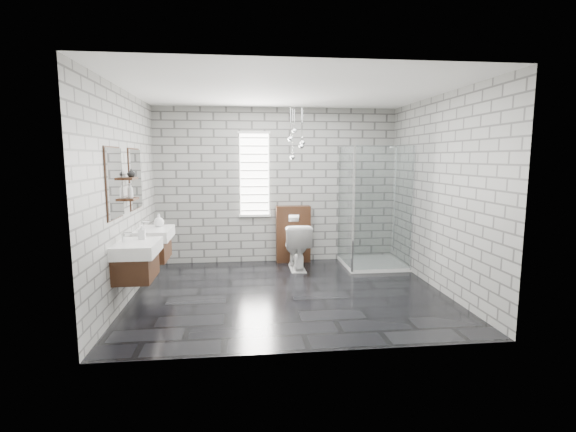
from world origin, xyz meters
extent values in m
cube|color=black|center=(0.00, 0.00, -0.01)|extent=(4.20, 3.60, 0.02)
cube|color=white|center=(0.00, 0.00, 2.71)|extent=(4.20, 3.60, 0.02)
cube|color=gray|center=(0.00, 1.81, 1.35)|extent=(4.20, 0.02, 2.70)
cube|color=gray|center=(0.00, -1.81, 1.35)|extent=(4.20, 0.02, 2.70)
cube|color=gray|center=(-2.11, 0.00, 1.35)|extent=(0.02, 3.60, 2.70)
cube|color=gray|center=(2.11, 0.00, 1.35)|extent=(0.02, 3.60, 2.70)
cube|color=#3C2112|center=(-1.89, -0.51, 0.55)|extent=(0.42, 0.62, 0.30)
cube|color=silver|center=(-1.69, -0.51, 0.58)|extent=(0.02, 0.35, 0.01)
cube|color=white|center=(-1.87, -0.51, 0.77)|extent=(0.47, 0.70, 0.15)
cylinder|color=silver|center=(-2.02, -0.51, 0.91)|extent=(0.04, 0.04, 0.12)
cylinder|color=silver|center=(-1.97, -0.51, 0.96)|extent=(0.10, 0.02, 0.02)
cube|color=white|center=(-2.08, -0.51, 1.55)|extent=(0.03, 0.55, 0.80)
cube|color=#3C2112|center=(-2.09, -0.51, 1.55)|extent=(0.01, 0.59, 0.84)
cube|color=#3C2112|center=(-1.89, 0.45, 0.55)|extent=(0.42, 0.62, 0.30)
cube|color=silver|center=(-1.69, 0.45, 0.58)|extent=(0.02, 0.35, 0.01)
cube|color=white|center=(-1.87, 0.45, 0.77)|extent=(0.47, 0.70, 0.15)
cylinder|color=silver|center=(-2.02, 0.45, 0.91)|extent=(0.04, 0.04, 0.12)
cylinder|color=silver|center=(-1.97, 0.45, 0.96)|extent=(0.10, 0.02, 0.02)
cube|color=white|center=(-2.08, 0.45, 1.55)|extent=(0.03, 0.55, 0.80)
cube|color=#3C2112|center=(-2.09, 0.45, 1.55)|extent=(0.01, 0.59, 0.84)
cube|color=#3C2112|center=(-2.03, -0.05, 1.32)|extent=(0.14, 0.30, 0.03)
cube|color=#3C2112|center=(-2.03, -0.05, 1.58)|extent=(0.14, 0.30, 0.03)
cube|color=white|center=(-0.40, 1.79, 1.55)|extent=(0.50, 0.02, 1.40)
cube|color=white|center=(-0.40, 1.77, 2.27)|extent=(0.56, 0.04, 0.04)
cube|color=white|center=(-0.40, 1.77, 0.83)|extent=(0.56, 0.04, 0.04)
cube|color=white|center=(-0.40, 1.77, 0.92)|extent=(0.48, 0.01, 0.02)
cube|color=white|center=(-0.40, 1.77, 1.06)|extent=(0.48, 0.01, 0.02)
cube|color=white|center=(-0.40, 1.77, 1.20)|extent=(0.48, 0.01, 0.02)
cube|color=white|center=(-0.40, 1.77, 1.34)|extent=(0.48, 0.01, 0.02)
cube|color=white|center=(-0.40, 1.77, 1.48)|extent=(0.48, 0.01, 0.02)
cube|color=white|center=(-0.40, 1.77, 1.62)|extent=(0.48, 0.01, 0.02)
cube|color=white|center=(-0.40, 1.77, 1.76)|extent=(0.48, 0.01, 0.02)
cube|color=white|center=(-0.40, 1.77, 1.90)|extent=(0.48, 0.01, 0.02)
cube|color=white|center=(-0.40, 1.77, 2.04)|extent=(0.48, 0.01, 0.03)
cube|color=white|center=(-0.40, 1.77, 2.18)|extent=(0.48, 0.01, 0.03)
cube|color=#3C2112|center=(0.27, 1.70, 0.50)|extent=(0.60, 0.20, 1.00)
cube|color=silver|center=(0.27, 1.60, 0.80)|extent=(0.18, 0.01, 0.12)
cube|color=white|center=(1.60, 1.30, 0.03)|extent=(1.00, 1.00, 0.06)
cube|color=silver|center=(1.60, 0.81, 1.03)|extent=(1.00, 0.01, 2.00)
cube|color=silver|center=(1.11, 1.30, 1.03)|extent=(0.01, 1.00, 2.00)
cube|color=silver|center=(1.11, 0.81, 1.03)|extent=(0.03, 0.03, 2.00)
cube|color=silver|center=(2.08, 0.81, 1.03)|extent=(0.03, 0.03, 2.00)
cylinder|color=silver|center=(2.04, 1.50, 1.10)|extent=(0.02, 0.02, 1.80)
cylinder|color=silver|center=(1.96, 1.50, 2.02)|extent=(0.14, 0.14, 0.02)
sphere|color=silver|center=(0.17, 1.30, 2.15)|extent=(0.09, 0.09, 0.09)
cylinder|color=silver|center=(0.17, 1.30, 2.45)|extent=(0.01, 0.01, 0.51)
sphere|color=silver|center=(0.35, 1.31, 2.02)|extent=(0.09, 0.09, 0.09)
cylinder|color=silver|center=(0.35, 1.31, 2.38)|extent=(0.01, 0.01, 0.63)
sphere|color=silver|center=(0.25, 1.43, 2.28)|extent=(0.09, 0.09, 0.09)
cylinder|color=silver|center=(0.25, 1.43, 2.51)|extent=(0.01, 0.01, 0.37)
sphere|color=silver|center=(0.22, 1.37, 1.85)|extent=(0.09, 0.09, 0.09)
cylinder|color=silver|center=(0.22, 1.37, 2.30)|extent=(0.01, 0.01, 0.81)
sphere|color=silver|center=(0.38, 1.38, 2.08)|extent=(0.09, 0.09, 0.09)
cylinder|color=silver|center=(0.38, 1.38, 2.41)|extent=(0.01, 0.01, 0.57)
imported|color=white|center=(0.27, 1.21, 0.38)|extent=(0.43, 0.76, 0.77)
imported|color=#B2B2B2|center=(-1.85, -0.32, 0.94)|extent=(0.08, 0.09, 0.18)
imported|color=#B2B2B2|center=(-1.83, 0.62, 0.94)|extent=(0.18, 0.18, 0.19)
imported|color=#B2B2B2|center=(-2.02, -0.09, 1.43)|extent=(0.07, 0.08, 0.19)
imported|color=#B2B2B2|center=(-2.02, 0.00, 1.65)|extent=(0.11, 0.11, 0.11)
camera|label=1|loc=(-0.62, -5.51, 1.84)|focal=26.00mm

